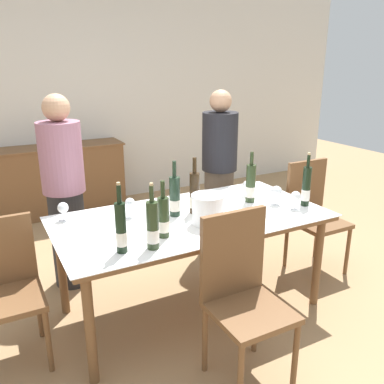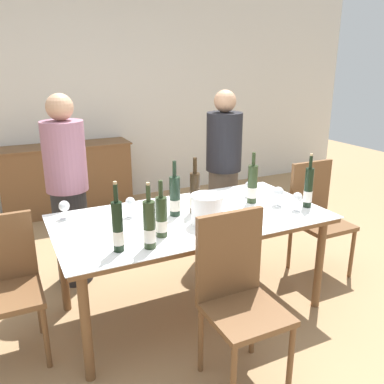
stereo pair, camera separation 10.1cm
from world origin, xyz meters
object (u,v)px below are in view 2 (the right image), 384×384
Objects in this scene: dining_table at (192,225)px; chair_left_end at (4,279)px; wine_glass_4 at (297,198)px; wine_bottle_3 at (308,189)px; wine_bottle_1 at (161,218)px; wine_glass_3 at (130,203)px; wine_glass_2 at (64,207)px; chair_right_end at (316,211)px; wine_glass_1 at (278,193)px; person_guest_left at (223,174)px; wine_bottle_2 at (149,226)px; wine_bottle_6 at (175,197)px; person_host at (68,193)px; sideboard_cabinet at (67,178)px; wine_bottle_0 at (252,185)px; wine_glass_0 at (249,186)px; wine_bottle_5 at (195,194)px; ice_bucket at (207,209)px; chair_near_front at (237,289)px; wine_bottle_4 at (118,228)px.

chair_left_end reaches higher than dining_table.
wine_bottle_3 is at bearing 11.46° from wine_glass_4.
wine_glass_3 is at bearing 99.65° from wine_bottle_1.
chair_right_end is at bearing -7.07° from wine_glass_2.
wine_glass_4 is at bearing -66.40° from wine_glass_1.
wine_glass_4 is at bearing -88.35° from person_guest_left.
wine_bottle_2 is 0.54m from wine_bottle_6.
wine_bottle_1 is 1.11m from person_host.
chair_left_end is at bearing -107.66° from sideboard_cabinet.
wine_bottle_0 is 2.69× the size of wine_glass_1.
wine_glass_0 reaches higher than sideboard_cabinet.
wine_bottle_0 is 1.09× the size of wine_bottle_1.
person_guest_left is (1.04, 1.02, -0.10)m from wine_bottle_1.
ice_bucket is at bearing -95.19° from wine_bottle_5.
wine_bottle_5 is (0.05, 0.05, 0.21)m from dining_table.
dining_table is at bearing -23.05° from wine_glass_2.
wine_glass_3 is 0.15× the size of chair_right_end.
wine_glass_1 is 1.97m from chair_left_end.
wine_glass_1 is (1.00, 0.14, -0.02)m from wine_bottle_1.
chair_left_end is (-0.86, -0.10, -0.33)m from wine_glass_3.
wine_glass_1 is (1.14, -2.66, 0.43)m from sideboard_cabinet.
wine_bottle_0 reaches higher than wine_glass_3.
dining_table is 2.13× the size of chair_left_end.
chair_left_end is (-1.28, 0.26, -0.34)m from ice_bucket.
wine_bottle_0 is at bearing 133.28° from wine_glass_1.
dining_table is 1.23× the size of person_guest_left.
wine_bottle_3 is at bearing -32.69° from person_host.
dining_table is 14.70× the size of wine_glass_2.
wine_bottle_0 is 3.09× the size of wine_glass_0.
sideboard_cabinet is at bearing 91.66° from wine_glass_3.
wine_glass_4 is 0.14× the size of chair_right_end.
wine_glass_2 is at bearing 148.52° from ice_bucket.
chair_near_front reaches higher than wine_glass_0.
wine_glass_3 is (-0.29, 0.12, -0.04)m from wine_bottle_6.
wine_bottle_5 is at bearing 37.01° from wine_bottle_1.
ice_bucket is 0.67m from wine_bottle_4.
wine_glass_3 is at bearing 172.36° from wine_bottle_0.
wine_bottle_1 is at bearing -87.15° from sideboard_cabinet.
dining_table is 0.91m from wine_bottle_3.
wine_bottle_6 is 0.72m from wine_glass_0.
wine_bottle_1 is at bearing -171.10° from ice_bucket.
sideboard_cabinet is 2.75m from wine_bottle_0.
person_host is at bearing 135.28° from wine_bottle_5.
wine_bottle_3 is 2.77× the size of wine_glass_1.
ice_bucket is at bearing -80.41° from dining_table.
wine_glass_2 is 0.13× the size of chair_near_front.
wine_bottle_4 is 1.32m from wine_glass_1.
person_host is at bearing 77.68° from wine_glass_2.
wine_bottle_0 is 0.25× the size of person_guest_left.
sideboard_cabinet is 10.65× the size of wine_glass_1.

